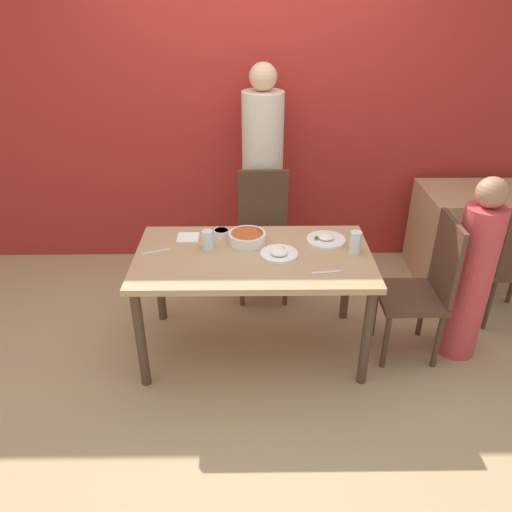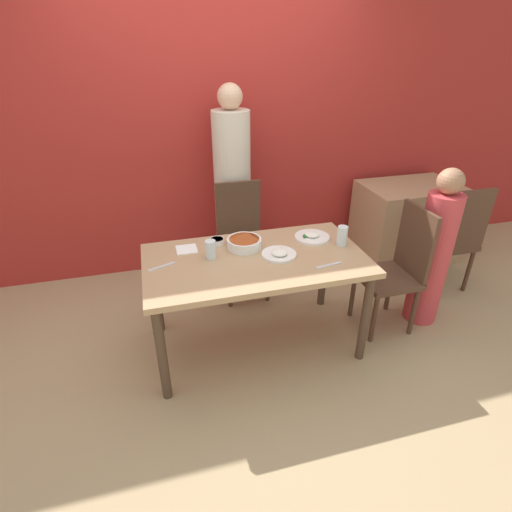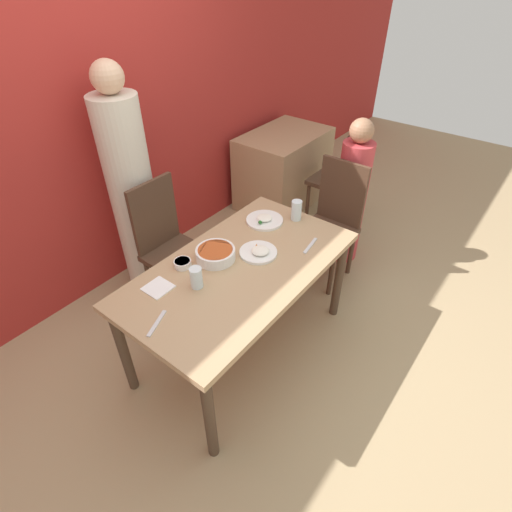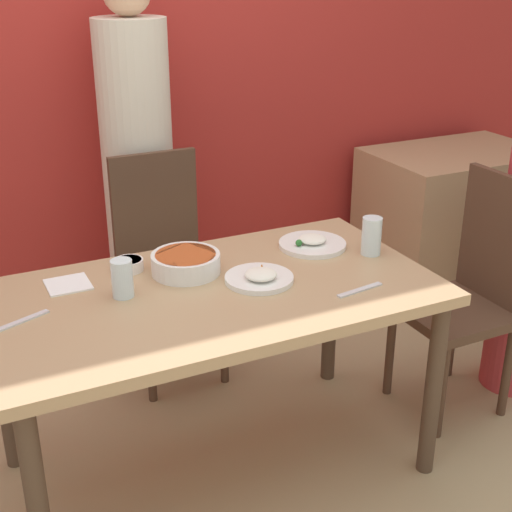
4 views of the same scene
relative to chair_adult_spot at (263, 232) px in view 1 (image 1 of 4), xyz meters
name	(u,v)px [view 1 (image 1 of 4)]	position (x,y,z in m)	size (l,w,h in m)	color
ground_plane	(254,347)	(-0.08, -0.75, -0.51)	(10.00, 10.00, 0.00)	tan
wall_back	(252,103)	(-0.08, 0.61, 0.84)	(10.00, 0.06, 2.70)	#A82823
dining_table	(253,266)	(-0.08, -0.75, 0.13)	(1.46, 0.80, 0.72)	tan
chair_adult_spot	(263,232)	(0.00, 0.00, 0.00)	(0.40, 0.40, 0.97)	#4C3323
chair_child_spot	(424,286)	(1.00, -0.79, 0.00)	(0.40, 0.40, 0.97)	#4C3323
person_adult	(262,182)	(0.00, 0.32, 0.28)	(0.32, 0.32, 1.70)	beige
person_child	(471,277)	(1.29, -0.79, 0.07)	(0.25, 0.25, 1.23)	#C63D42
bowl_curry	(247,237)	(-0.12, -0.59, 0.25)	(0.24, 0.24, 0.07)	white
plate_rice_adult	(326,239)	(0.39, -0.57, 0.23)	(0.25, 0.25, 0.04)	white
plate_rice_child	(279,253)	(0.08, -0.77, 0.23)	(0.23, 0.23, 0.05)	white
bowl_rice_small	(221,232)	(-0.29, -0.48, 0.24)	(0.10, 0.10, 0.04)	white
glass_water_tall	(208,240)	(-0.36, -0.67, 0.28)	(0.07, 0.07, 0.13)	silver
glass_water_short	(355,242)	(0.55, -0.73, 0.28)	(0.07, 0.07, 0.14)	silver
napkin_folded	(188,237)	(-0.51, -0.51, 0.22)	(0.14, 0.14, 0.01)	white
fork_steel	(156,252)	(-0.69, -0.71, 0.22)	(0.17, 0.09, 0.01)	silver
spoon_steel	(326,272)	(0.34, -0.97, 0.22)	(0.18, 0.05, 0.01)	silver
background_table	(475,235)	(1.74, 0.19, -0.13)	(0.93, 0.63, 0.76)	tan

